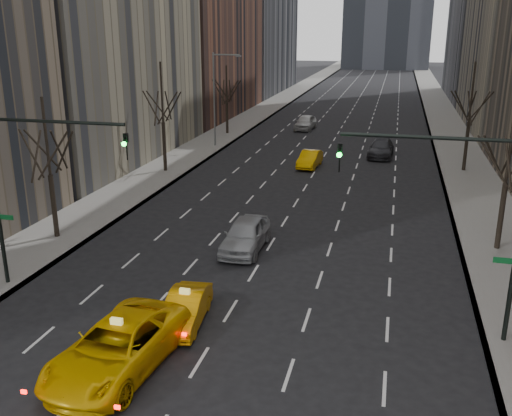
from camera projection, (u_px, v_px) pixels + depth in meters
The scene contains 16 objects.
sidewalk_left at pixel (262, 111), 80.57m from camera, with size 4.50×320.00×0.15m, color slate.
sidewalk_right at pixel (443, 118), 75.02m from camera, with size 4.50×320.00×0.15m, color slate.
tree_lw_b at pixel (50, 175), 31.28m from camera, with size 3.36×3.50×7.82m.
tree_lw_c at pixel (163, 124), 45.99m from camera, with size 3.36×3.50×8.74m.
tree_lw_d at pixel (227, 102), 62.80m from camera, with size 3.36×3.50×7.36m.
tree_rw_b at pixel (505, 184), 29.54m from camera, with size 3.36×3.50×7.82m.
tree_rw_c at pixel (469, 123), 46.10m from camera, with size 3.36×3.50×8.74m.
traffic_mast_left at pixel (26, 173), 24.53m from camera, with size 6.69×0.39×8.00m.
traffic_mast_right at pixel (473, 202), 20.40m from camera, with size 6.69×0.39×8.00m.
streetlight_far at pixel (217, 90), 55.43m from camera, with size 2.83×0.22×9.00m.
taxi_suv at pixel (118, 347), 19.75m from camera, with size 2.94×6.37×1.77m, color #ECB404.
taxi_sedan at pixel (185, 309), 22.91m from camera, with size 1.40×4.03×1.33m, color #ED9B04.
silver_sedan_ahead at pixel (245, 235), 30.53m from camera, with size 2.01×5.00×1.70m, color #9A9DA1.
far_taxi at pixel (310, 159), 48.70m from camera, with size 1.48×4.23×1.39m, color #FCB205.
far_suv_grey at pixel (381, 148), 52.65m from camera, with size 2.16×5.31×1.54m, color #2B2B30.
far_car_white at pixel (305, 122), 66.55m from camera, with size 1.99×4.94×1.68m, color #BCBCBC.
Camera 1 is at (6.21, -8.80, 11.47)m, focal length 40.00 mm.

